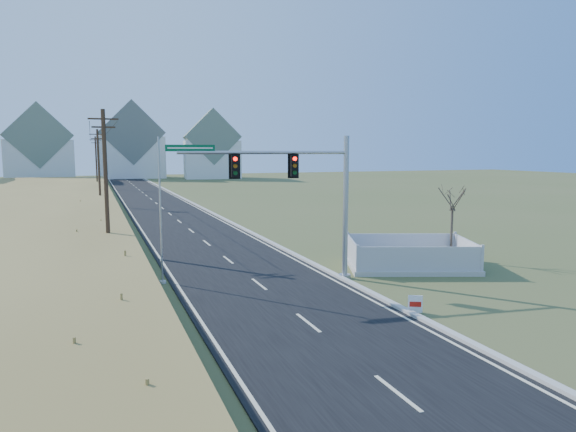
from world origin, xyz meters
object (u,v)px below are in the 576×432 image
at_px(traffic_signal_mast, 310,192).
at_px(open_sign, 415,304).
at_px(fence_enclosure, 409,262).
at_px(flagpole, 161,226).
at_px(bare_tree, 453,197).

distance_m(traffic_signal_mast, open_sign, 7.75).
height_order(fence_enclosure, flagpole, flagpole).
height_order(flagpole, bare_tree, flagpole).
relative_size(fence_enclosure, flagpole, 1.11).
distance_m(fence_enclosure, open_sign, 8.44).
xyz_separation_m(traffic_signal_mast, flagpole, (-6.95, 1.97, -1.58)).
bearing_deg(bare_tree, flagpole, 178.28).
bearing_deg(open_sign, bare_tree, 71.30).
height_order(traffic_signal_mast, open_sign, traffic_signal_mast).
distance_m(open_sign, flagpole, 12.36).
bearing_deg(flagpole, traffic_signal_mast, -15.80).
bearing_deg(flagpole, bare_tree, -1.72).
height_order(open_sign, flagpole, flagpole).
xyz_separation_m(fence_enclosure, bare_tree, (3.36, 0.71, 3.47)).
relative_size(open_sign, bare_tree, 0.15).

